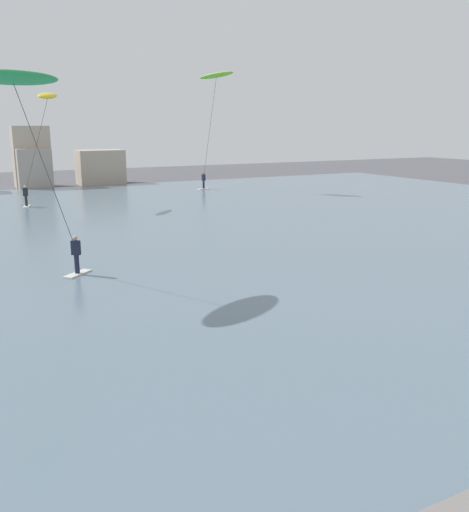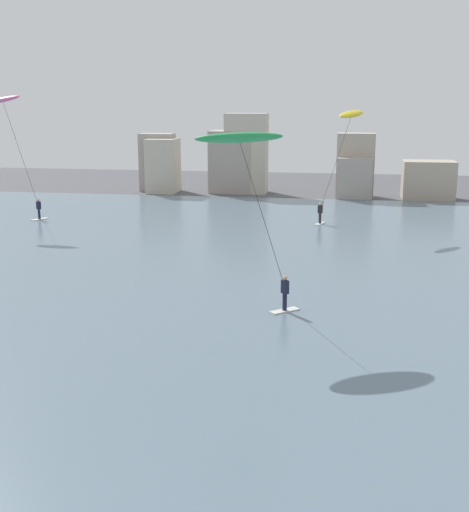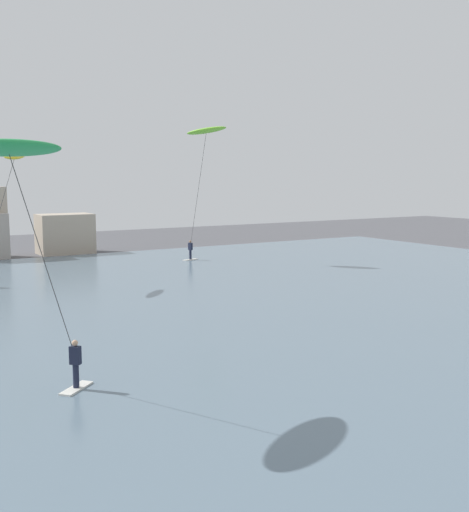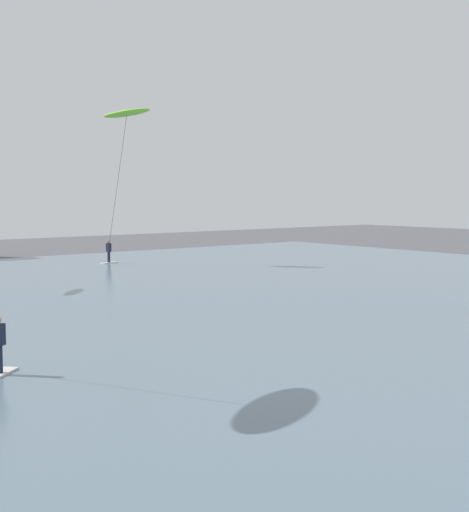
% 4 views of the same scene
% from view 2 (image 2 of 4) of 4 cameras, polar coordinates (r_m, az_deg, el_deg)
% --- Properties ---
extents(water_bay, '(84.00, 52.00, 0.10)m').
position_cam_2_polar(water_bay, '(38.11, 8.74, -0.97)').
color(water_bay, slate).
rests_on(water_bay, ground).
extents(far_shore_buildings, '(31.16, 6.38, 7.94)m').
position_cam_2_polar(far_shore_buildings, '(67.07, 2.65, 7.84)').
color(far_shore_buildings, '#A89E93').
rests_on(far_shore_buildings, ground).
extents(kitesurfer_green, '(4.62, 2.95, 8.04)m').
position_cam_2_polar(kitesurfer_green, '(28.03, 0.71, 9.16)').
color(kitesurfer_green, silver).
rests_on(kitesurfer_green, water_bay).
extents(kitesurfer_yellow, '(3.59, 2.98, 8.64)m').
position_cam_2_polar(kitesurfer_yellow, '(49.29, 9.65, 10.84)').
color(kitesurfer_yellow, silver).
rests_on(kitesurfer_yellow, water_bay).
extents(kitesurfer_pink, '(3.45, 2.72, 9.66)m').
position_cam_2_polar(kitesurfer_pink, '(53.18, -18.86, 11.33)').
color(kitesurfer_pink, silver).
rests_on(kitesurfer_pink, water_bay).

